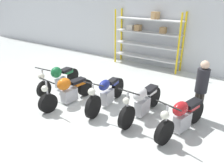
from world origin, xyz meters
TOP-DOWN VIEW (x-y plane):
  - ground_plane at (0.00, 0.00)m, footprint 30.00×30.00m
  - back_wall at (0.00, 4.95)m, footprint 30.00×0.08m
  - shelving_rack at (-0.95, 4.60)m, footprint 3.29×0.63m
  - motorcycle_green at (-2.25, 0.23)m, footprint 0.68×2.10m
  - motorcycle_orange at (-1.20, -0.34)m, footprint 0.70×2.10m
  - motorcycle_blue at (-0.06, 0.18)m, footprint 0.64×2.19m
  - motorcycle_white at (1.11, 0.29)m, footprint 0.63×2.16m
  - motorcycle_red at (2.30, 0.17)m, footprint 0.78×1.99m
  - person_browsing at (2.45, 1.08)m, footprint 0.43×0.43m

SIDE VIEW (x-z plane):
  - ground_plane at x=0.00m, z-range 0.00..0.00m
  - motorcycle_orange at x=-1.20m, z-range -0.08..0.93m
  - motorcycle_red at x=2.30m, z-range -0.06..0.95m
  - motorcycle_blue at x=-0.06m, z-range -0.07..0.97m
  - motorcycle_white at x=1.11m, z-range -0.06..0.99m
  - motorcycle_green at x=-2.25m, z-range -0.03..0.98m
  - person_browsing at x=2.45m, z-range 0.15..1.86m
  - shelving_rack at x=-0.95m, z-range 0.17..2.76m
  - back_wall at x=0.00m, z-range 0.00..3.60m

